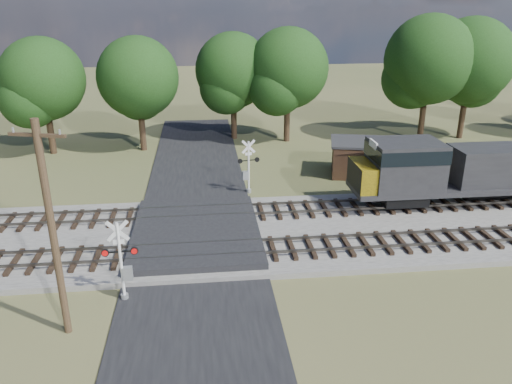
{
  "coord_description": "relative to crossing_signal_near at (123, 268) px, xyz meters",
  "views": [
    {
      "loc": [
        0.53,
        -25.07,
        12.55
      ],
      "look_at": [
        3.55,
        2.0,
        2.05
      ],
      "focal_mm": 35.0,
      "sensor_mm": 36.0,
      "label": 1
    }
  ],
  "objects": [
    {
      "name": "crossing_panel",
      "position": [
        3.11,
        5.91,
        -1.31
      ],
      "size": [
        7.0,
        9.0,
        0.62
      ],
      "primitive_type": "cube",
      "color": "#262628",
      "rests_on": "ground"
    },
    {
      "name": "equipment_shed",
      "position": [
        15.28,
        15.76,
        -0.29
      ],
      "size": [
        4.66,
        4.66,
        2.63
      ],
      "rotation": [
        0.0,
        0.0,
        -0.24
      ],
      "color": "#472D1E",
      "rests_on": "ground"
    },
    {
      "name": "track_far",
      "position": [
        6.24,
        8.41,
        -1.21
      ],
      "size": [
        140.0,
        2.6,
        0.33
      ],
      "color": "black",
      "rests_on": "ballast_bed"
    },
    {
      "name": "ballast_bed",
      "position": [
        13.11,
        5.91,
        -1.47
      ],
      "size": [
        140.0,
        10.0,
        0.3
      ],
      "primitive_type": "cube",
      "color": "gray",
      "rests_on": "ground"
    },
    {
      "name": "track_near",
      "position": [
        6.24,
        3.41,
        -1.21
      ],
      "size": [
        140.0,
        2.6,
        0.33
      ],
      "color": "black",
      "rests_on": "ballast_bed"
    },
    {
      "name": "crossing_signal_near",
      "position": [
        0.0,
        0.0,
        0.0
      ],
      "size": [
        1.57,
        0.34,
        3.9
      ],
      "rotation": [
        0.0,
        0.0,
        0.05
      ],
      "color": "silver",
      "rests_on": "ground"
    },
    {
      "name": "crossing_signal_far",
      "position": [
        6.66,
        12.63,
        -0.04
      ],
      "size": [
        1.53,
        0.39,
        3.81
      ],
      "rotation": [
        0.0,
        0.0,
        3.32
      ],
      "color": "silver",
      "rests_on": "ground"
    },
    {
      "name": "treeline",
      "position": [
        13.24,
        25.49,
        5.04
      ],
      "size": [
        78.23,
        10.55,
        11.56
      ],
      "color": "black",
      "rests_on": "ground"
    },
    {
      "name": "road",
      "position": [
        3.11,
        5.41,
        -1.58
      ],
      "size": [
        7.0,
        60.0,
        0.08
      ],
      "primitive_type": "cube",
      "color": "black",
      "rests_on": "ground"
    },
    {
      "name": "ground",
      "position": [
        3.11,
        5.41,
        -1.62
      ],
      "size": [
        160.0,
        160.0,
        0.0
      ],
      "primitive_type": "plane",
      "color": "#434D29",
      "rests_on": "ground"
    },
    {
      "name": "utility_pole",
      "position": [
        -2.05,
        -2.11,
        3.03
      ],
      "size": [
        2.09,
        0.69,
        8.77
      ],
      "rotation": [
        0.0,
        0.0,
        -0.28
      ],
      "color": "#382C19",
      "rests_on": "ground"
    }
  ]
}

